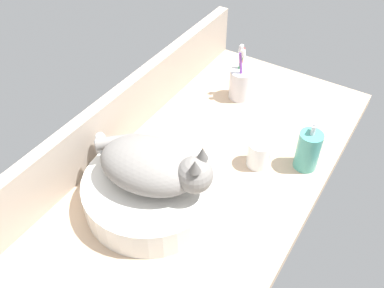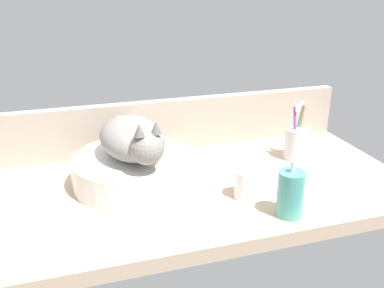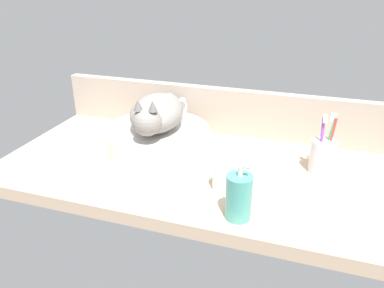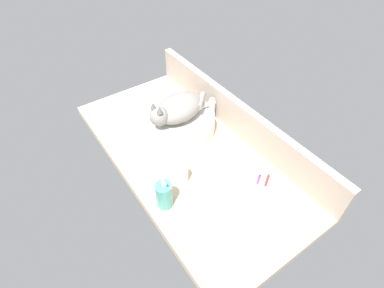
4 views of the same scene
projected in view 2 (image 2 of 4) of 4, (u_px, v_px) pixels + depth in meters
The scene contains 8 objects.
ground_plane at pixel (192, 190), 122.62cm from camera, with size 124.10×60.40×4.00cm, color tan.
backsplash_panel at pixel (167, 125), 143.83cm from camera, with size 124.10×3.60×17.01cm, color #AD9E8E.
sink_basin at pixel (134, 170), 121.25cm from camera, with size 34.47×34.47×8.27cm, color silver.
cat at pixel (134, 139), 116.44cm from camera, with size 20.72×32.32×14.00cm.
faucet at pixel (131, 138), 135.43cm from camera, with size 4.27×11.86×13.60cm.
soap_dispenser at pixel (290, 194), 104.25cm from camera, with size 6.53×6.53×15.13cm.
toothbrush_cup at pixel (296, 142), 136.97cm from camera, with size 7.57×7.57×18.69cm.
water_glass at pixel (247, 185), 113.68cm from camera, with size 6.54×6.54×7.90cm.
Camera 2 is at (-32.14, -103.83, 56.32)cm, focal length 40.00 mm.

